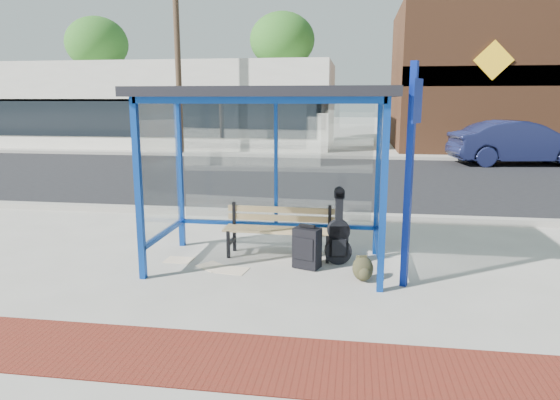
% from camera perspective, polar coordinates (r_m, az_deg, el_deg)
% --- Properties ---
extents(ground, '(120.00, 120.00, 0.00)m').
position_cam_1_polar(ground, '(7.01, -1.41, -7.45)').
color(ground, '#B2ADA0').
rests_on(ground, ground).
extents(brick_paver_strip, '(60.00, 1.00, 0.01)m').
position_cam_1_polar(brick_paver_strip, '(4.68, -7.16, -17.55)').
color(brick_paver_strip, maroon).
rests_on(brick_paver_strip, ground).
extents(curb_near, '(60.00, 0.25, 0.12)m').
position_cam_1_polar(curb_near, '(9.76, 1.52, -1.66)').
color(curb_near, gray).
rests_on(curb_near, ground).
extents(street_asphalt, '(60.00, 10.00, 0.00)m').
position_cam_1_polar(street_asphalt, '(14.76, 3.95, 2.55)').
color(street_asphalt, black).
rests_on(street_asphalt, ground).
extents(curb_far, '(60.00, 0.25, 0.12)m').
position_cam_1_polar(curb_far, '(19.79, 5.16, 4.96)').
color(curb_far, gray).
rests_on(curb_far, ground).
extents(far_sidewalk, '(60.00, 4.00, 0.01)m').
position_cam_1_polar(far_sidewalk, '(21.69, 5.46, 5.36)').
color(far_sidewalk, '#B2ADA0').
rests_on(far_sidewalk, ground).
extents(bus_shelter, '(3.30, 1.80, 2.42)m').
position_cam_1_polar(bus_shelter, '(6.71, -1.39, 9.73)').
color(bus_shelter, '#0D3895').
rests_on(bus_shelter, ground).
extents(storefront_white, '(18.00, 6.04, 4.00)m').
position_cam_1_polar(storefront_white, '(26.54, -14.20, 10.48)').
color(storefront_white, silver).
rests_on(storefront_white, ground).
extents(storefront_brown, '(10.00, 7.08, 6.40)m').
position_cam_1_polar(storefront_brown, '(25.97, 24.43, 12.47)').
color(storefront_brown, '#59331E').
rests_on(storefront_brown, ground).
extents(tree_left, '(3.60, 3.60, 7.03)m').
position_cam_1_polar(tree_left, '(32.47, -20.19, 16.36)').
color(tree_left, '#4C3826').
rests_on(tree_left, ground).
extents(tree_mid, '(3.60, 3.60, 7.03)m').
position_cam_1_polar(tree_mid, '(29.01, 0.27, 17.70)').
color(tree_mid, '#4C3826').
rests_on(tree_mid, ground).
extents(utility_pole_west, '(1.60, 0.24, 8.00)m').
position_cam_1_polar(utility_pole_west, '(21.26, -11.62, 16.15)').
color(utility_pole_west, '#4C3826').
rests_on(utility_pole_west, ground).
extents(bench, '(1.63, 0.43, 0.76)m').
position_cam_1_polar(bench, '(7.31, -0.03, -3.13)').
color(bench, black).
rests_on(bench, ground).
extents(guitar_bag, '(0.39, 0.18, 1.03)m').
position_cam_1_polar(guitar_bag, '(7.01, 6.69, -4.31)').
color(guitar_bag, black).
rests_on(guitar_bag, ground).
extents(suitcase, '(0.41, 0.33, 0.61)m').
position_cam_1_polar(suitcase, '(6.82, 3.09, -5.51)').
color(suitcase, black).
rests_on(suitcase, ground).
extents(backpack, '(0.31, 0.29, 0.32)m').
position_cam_1_polar(backpack, '(6.47, 9.48, -7.80)').
color(backpack, '#2F2D1A').
rests_on(backpack, ground).
extents(sign_post, '(0.17, 0.32, 2.70)m').
position_cam_1_polar(sign_post, '(6.10, 14.67, 3.99)').
color(sign_post, navy).
rests_on(sign_post, ground).
extents(newspaper_a, '(0.39, 0.31, 0.01)m').
position_cam_1_polar(newspaper_a, '(7.36, -11.47, -6.74)').
color(newspaper_a, white).
rests_on(newspaper_a, ground).
extents(newspaper_b, '(0.50, 0.48, 0.01)m').
position_cam_1_polar(newspaper_b, '(7.01, -7.76, -7.53)').
color(newspaper_b, white).
rests_on(newspaper_b, ground).
extents(newspaper_c, '(0.45, 0.38, 0.01)m').
position_cam_1_polar(newspaper_c, '(6.83, -5.53, -8.00)').
color(newspaper_c, white).
rests_on(newspaper_c, ground).
extents(parked_car, '(4.89, 2.26, 1.55)m').
position_cam_1_polar(parked_car, '(19.55, 25.73, 5.91)').
color(parked_car, '#171C41').
rests_on(parked_car, ground).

